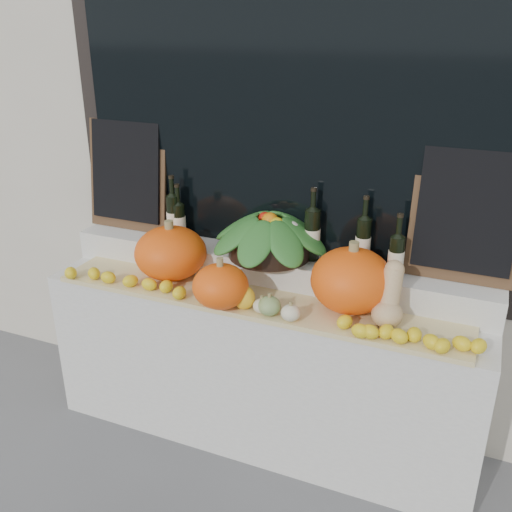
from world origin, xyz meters
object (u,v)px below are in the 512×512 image
at_px(pumpkin_right, 352,280).
at_px(butternut_squash, 389,299).
at_px(pumpkin_left, 171,253).
at_px(produce_bowl, 270,234).
at_px(wine_bottle_tall, 312,234).

bearing_deg(pumpkin_right, butternut_squash, -19.53).
height_order(pumpkin_left, pumpkin_right, pumpkin_right).
distance_m(pumpkin_left, produce_bowl, 0.53).
distance_m(pumpkin_left, wine_bottle_tall, 0.75).
xyz_separation_m(pumpkin_left, produce_bowl, (0.49, 0.18, 0.11)).
relative_size(pumpkin_right, produce_bowl, 0.59).
distance_m(pumpkin_left, pumpkin_right, 0.97).
relative_size(pumpkin_right, butternut_squash, 1.34).
xyz_separation_m(pumpkin_left, butternut_squash, (1.16, -0.05, -0.02)).
bearing_deg(pumpkin_left, butternut_squash, -2.64).
relative_size(produce_bowl, wine_bottle_tall, 1.73).
xyz_separation_m(pumpkin_right, wine_bottle_tall, (-0.26, 0.21, 0.12)).
bearing_deg(wine_bottle_tall, produce_bowl, -169.65).
height_order(pumpkin_left, butternut_squash, butternut_squash).
relative_size(butternut_squash, produce_bowl, 0.44).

